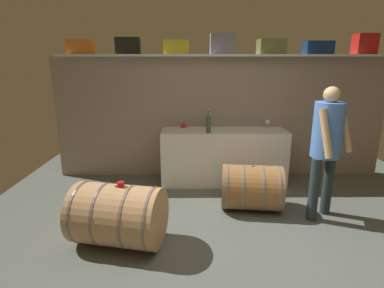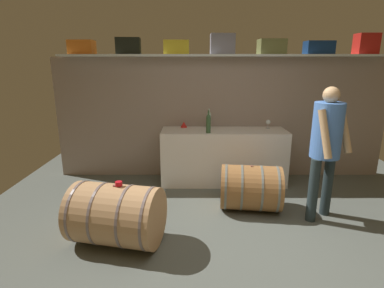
% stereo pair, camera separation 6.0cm
% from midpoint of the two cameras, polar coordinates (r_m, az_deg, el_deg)
% --- Properties ---
extents(ground_plane, '(6.73, 7.95, 0.02)m').
position_cam_midpoint_polar(ground_plane, '(3.85, 8.32, -15.10)').
color(ground_plane, '#575D56').
extents(back_wall_panel, '(5.53, 0.10, 2.01)m').
position_cam_midpoint_polar(back_wall_panel, '(5.18, 6.06, 4.84)').
color(back_wall_panel, gray).
rests_on(back_wall_panel, ground).
extents(high_shelf_board, '(5.09, 0.40, 0.03)m').
position_cam_midpoint_polar(high_shelf_board, '(4.96, 6.57, 16.23)').
color(high_shelf_board, silver).
rests_on(high_shelf_board, back_wall_panel).
extents(toolcase_orange, '(0.38, 0.25, 0.21)m').
position_cam_midpoint_polar(toolcase_orange, '(5.21, -19.45, 16.80)').
color(toolcase_orange, orange).
rests_on(toolcase_orange, high_shelf_board).
extents(toolcase_black, '(0.39, 0.27, 0.25)m').
position_cam_midpoint_polar(toolcase_black, '(5.03, -11.28, 17.64)').
color(toolcase_black, black).
rests_on(toolcase_black, high_shelf_board).
extents(toolcase_yellow, '(0.40, 0.26, 0.21)m').
position_cam_midpoint_polar(toolcase_yellow, '(4.94, -2.38, 17.74)').
color(toolcase_yellow, yellow).
rests_on(toolcase_yellow, high_shelf_board).
extents(toolcase_grey, '(0.38, 0.22, 0.31)m').
position_cam_midpoint_polar(toolcase_grey, '(4.96, 6.39, 18.21)').
color(toolcase_grey, gray).
rests_on(toolcase_grey, high_shelf_board).
extents(toolcase_olive, '(0.41, 0.30, 0.23)m').
position_cam_midpoint_polar(toolcase_olive, '(5.09, 15.37, 17.25)').
color(toolcase_olive, olive).
rests_on(toolcase_olive, high_shelf_board).
extents(toolcase_navy, '(0.43, 0.25, 0.20)m').
position_cam_midpoint_polar(toolcase_navy, '(5.32, 23.35, 16.32)').
color(toolcase_navy, navy).
rests_on(toolcase_navy, high_shelf_board).
extents(toolcase_red, '(0.31, 0.24, 0.31)m').
position_cam_midpoint_polar(toolcase_red, '(5.64, 30.51, 15.94)').
color(toolcase_red, red).
rests_on(toolcase_red, high_shelf_board).
extents(work_cabinet, '(1.99, 0.61, 0.88)m').
position_cam_midpoint_polar(work_cabinet, '(4.96, 6.48, -2.34)').
color(work_cabinet, white).
rests_on(work_cabinet, ground).
extents(wine_bottle_clear, '(0.07, 0.07, 0.32)m').
position_cam_midpoint_polar(wine_bottle_clear, '(4.95, 3.81, 4.58)').
color(wine_bottle_clear, '#AEC8B5').
rests_on(wine_bottle_clear, work_cabinet).
extents(wine_bottle_green, '(0.07, 0.07, 0.34)m').
position_cam_midpoint_polar(wine_bottle_green, '(4.61, 3.73, 3.91)').
color(wine_bottle_green, '#355632').
rests_on(wine_bottle_green, work_cabinet).
extents(wine_glass, '(0.08, 0.08, 0.14)m').
position_cam_midpoint_polar(wine_glass, '(5.10, 14.73, 3.96)').
color(wine_glass, white).
rests_on(wine_glass, work_cabinet).
extents(red_funnel, '(0.11, 0.11, 0.09)m').
position_cam_midpoint_polar(red_funnel, '(5.03, -0.96, 3.69)').
color(red_funnel, red).
rests_on(red_funnel, work_cabinet).
extents(wine_barrel_near, '(1.06, 0.84, 0.67)m').
position_cam_midpoint_polar(wine_barrel_near, '(3.43, -13.32, -12.78)').
color(wine_barrel_near, tan).
rests_on(wine_barrel_near, ground).
extents(wine_barrel_far, '(0.85, 0.69, 0.61)m').
position_cam_midpoint_polar(wine_barrel_far, '(4.15, 11.64, -8.09)').
color(wine_barrel_far, '#9E6938').
rests_on(wine_barrel_far, ground).
extents(tasting_cup, '(0.07, 0.07, 0.04)m').
position_cam_midpoint_polar(tasting_cup, '(3.27, -12.88, -7.27)').
color(tasting_cup, red).
rests_on(tasting_cup, wine_barrel_near).
extents(winemaker_pouring, '(0.53, 0.49, 1.65)m').
position_cam_midpoint_polar(winemaker_pouring, '(3.97, 24.65, 0.59)').
color(winemaker_pouring, '#263437').
rests_on(winemaker_pouring, ground).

